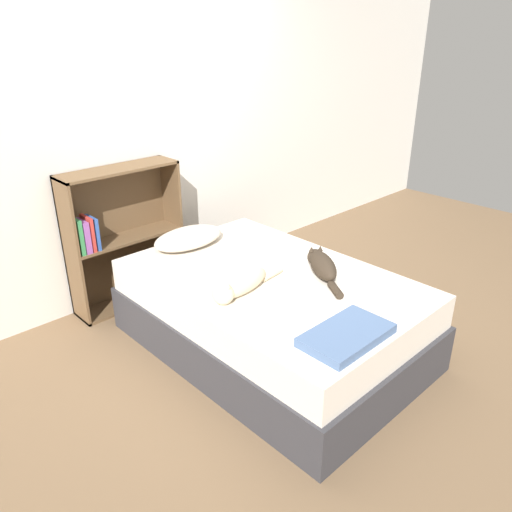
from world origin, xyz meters
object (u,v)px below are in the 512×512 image
Objects in this scene: pillow at (189,238)px; cat_dark at (322,265)px; bed at (271,313)px; cat_light at (240,284)px; bookshelf at (119,236)px.

cat_dark reaches higher than pillow.
cat_light reaches higher than bed.
bed is 1.79× the size of bookshelf.
bookshelf reaches higher than cat_dark.
cat_light is (-0.30, -0.03, 0.34)m from bed.
cat_light is at bearing -174.22° from bed.
cat_dark is 1.59m from bookshelf.
bookshelf is at bearing 55.44° from cat_dark.
cat_light is 0.56× the size of bookshelf.
bookshelf is (-0.07, 1.29, -0.05)m from cat_light.
cat_dark is (0.26, -0.20, 0.34)m from bed.
cat_light reaches higher than pillow.
cat_light is at bearing -86.74° from bookshelf.
bed is 3.20× the size of cat_light.
cat_dark is 0.44× the size of bookshelf.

